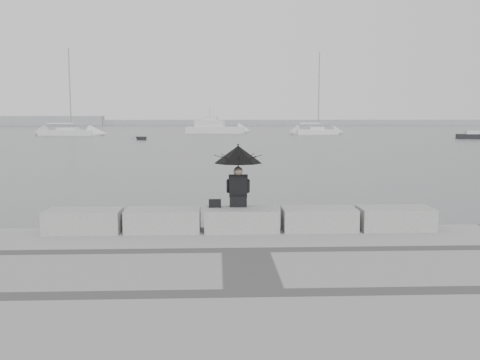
{
  "coord_description": "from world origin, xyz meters",
  "views": [
    {
      "loc": [
        -0.51,
        -11.87,
        3.01
      ],
      "look_at": [
        0.11,
        3.0,
        1.21
      ],
      "focal_mm": 40.0,
      "sensor_mm": 36.0,
      "label": 1
    }
  ],
  "objects_px": {
    "motor_cruiser": "(216,128)",
    "dinghy": "(141,138)",
    "sailboat_left": "(68,132)",
    "small_motorboat": "(478,136)",
    "seated_person": "(238,162)",
    "sailboat_right": "(316,131)"
  },
  "relations": [
    {
      "from": "motor_cruiser",
      "to": "dinghy",
      "type": "height_order",
      "value": "motor_cruiser"
    },
    {
      "from": "sailboat_left",
      "to": "sailboat_right",
      "type": "height_order",
      "value": "same"
    },
    {
      "from": "motor_cruiser",
      "to": "small_motorboat",
      "type": "xyz_separation_m",
      "value": [
        34.03,
        -21.95,
        -0.57
      ]
    },
    {
      "from": "seated_person",
      "to": "dinghy",
      "type": "distance_m",
      "value": 56.13
    },
    {
      "from": "sailboat_right",
      "to": "seated_person",
      "type": "bearing_deg",
      "value": -108.6
    },
    {
      "from": "sailboat_right",
      "to": "motor_cruiser",
      "type": "xyz_separation_m",
      "value": [
        -15.78,
        6.04,
        0.35
      ]
    },
    {
      "from": "seated_person",
      "to": "sailboat_right",
      "type": "xyz_separation_m",
      "value": [
        15.02,
        71.98,
        -1.44
      ]
    },
    {
      "from": "seated_person",
      "to": "small_motorboat",
      "type": "relative_size",
      "value": 0.25
    },
    {
      "from": "sailboat_right",
      "to": "motor_cruiser",
      "type": "bearing_deg",
      "value": 152.23
    },
    {
      "from": "sailboat_left",
      "to": "dinghy",
      "type": "distance_m",
      "value": 19.17
    },
    {
      "from": "seated_person",
      "to": "small_motorboat",
      "type": "xyz_separation_m",
      "value": [
        33.27,
        56.08,
        -1.67
      ]
    },
    {
      "from": "seated_person",
      "to": "dinghy",
      "type": "relative_size",
      "value": 0.47
    },
    {
      "from": "motor_cruiser",
      "to": "small_motorboat",
      "type": "distance_m",
      "value": 40.49
    },
    {
      "from": "sailboat_right",
      "to": "motor_cruiser",
      "type": "height_order",
      "value": "sailboat_right"
    },
    {
      "from": "seated_person",
      "to": "motor_cruiser",
      "type": "xyz_separation_m",
      "value": [
        -0.75,
        78.03,
        -1.09
      ]
    },
    {
      "from": "seated_person",
      "to": "small_motorboat",
      "type": "bearing_deg",
      "value": 61.26
    },
    {
      "from": "sailboat_left",
      "to": "small_motorboat",
      "type": "distance_m",
      "value": 57.62
    },
    {
      "from": "sailboat_right",
      "to": "dinghy",
      "type": "xyz_separation_m",
      "value": [
        -24.93,
        -16.76,
        -0.29
      ]
    },
    {
      "from": "sailboat_right",
      "to": "sailboat_left",
      "type": "bearing_deg",
      "value": 177.06
    },
    {
      "from": "sailboat_right",
      "to": "dinghy",
      "type": "height_order",
      "value": "sailboat_right"
    },
    {
      "from": "motor_cruiser",
      "to": "dinghy",
      "type": "bearing_deg",
      "value": -102.01
    },
    {
      "from": "sailboat_left",
      "to": "motor_cruiser",
      "type": "xyz_separation_m",
      "value": [
        22.03,
        8.6,
        0.38
      ]
    }
  ]
}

